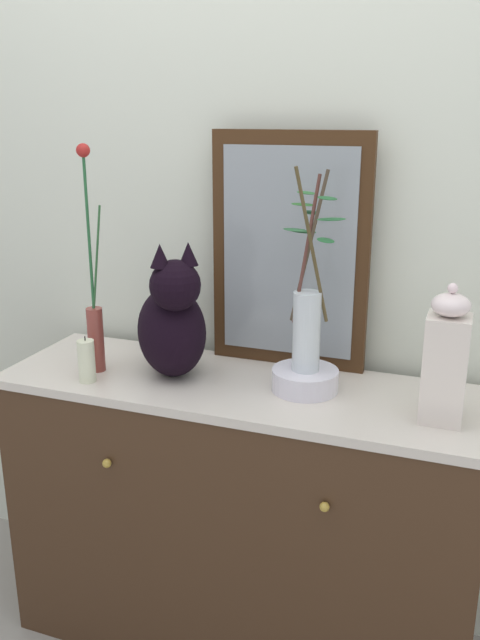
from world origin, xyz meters
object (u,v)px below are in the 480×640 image
sideboard (240,517)px  vase_slim_green (94,314)px  mirror_leaning (289,252)px  cat_sitting (172,323)px  bowl_porcelain (305,380)px  jar_lidded_porcelain (446,360)px  vase_glass_clear (307,316)px  candle_pillar (87,361)px

sideboard → vase_slim_green: vase_slim_green is taller
mirror_leaning → cat_sitting: 0.38m
bowl_porcelain → jar_lidded_porcelain: jar_lidded_porcelain is taller
vase_glass_clear → cat_sitting: bearing=-175.1°
bowl_porcelain → jar_lidded_porcelain: 0.38m
vase_slim_green → cat_sitting: bearing=9.5°
vase_glass_clear → jar_lidded_porcelain: size_ratio=1.56×
vase_glass_clear → jar_lidded_porcelain: bearing=-10.4°
jar_lidded_porcelain → sideboard: bearing=175.1°
vase_glass_clear → candle_pillar: size_ratio=4.06×
vase_slim_green → jar_lidded_porcelain: bearing=0.2°
mirror_leaning → candle_pillar: (-0.47, -0.32, -0.27)m
sideboard → jar_lidded_porcelain: jar_lidded_porcelain is taller
jar_lidded_porcelain → candle_pillar: jar_lidded_porcelain is taller
bowl_porcelain → jar_lidded_porcelain: size_ratio=0.52×
mirror_leaning → cat_sitting: mirror_leaning is taller
vase_glass_clear → vase_slim_green: bearing=-173.4°
mirror_leaning → bowl_porcelain: size_ratio=3.74×
cat_sitting → vase_slim_green: size_ratio=0.67×
bowl_porcelain → vase_glass_clear: bearing=81.6°
sideboard → candle_pillar: candle_pillar is taller
bowl_porcelain → sideboard: bearing=-174.2°
bowl_porcelain → candle_pillar: bearing=-165.5°
sideboard → mirror_leaning: size_ratio=2.02×
cat_sitting → bowl_porcelain: bearing=4.6°
jar_lidded_porcelain → vase_glass_clear: bearing=169.6°
sideboard → candle_pillar: (-0.40, -0.13, 0.48)m
sideboard → cat_sitting: bearing=-176.4°
jar_lidded_porcelain → mirror_leaning: bearing=152.3°
mirror_leaning → candle_pillar: 0.63m
mirror_leaning → vase_slim_green: (-0.49, -0.24, -0.16)m
mirror_leaning → jar_lidded_porcelain: size_ratio=1.96×
vase_slim_green → vase_glass_clear: size_ratio=1.19×
cat_sitting → vase_slim_green: 0.22m
mirror_leaning → vase_glass_clear: mirror_leaning is taller
sideboard → cat_sitting: cat_sitting is taller
mirror_leaning → vase_slim_green: mirror_leaning is taller
sideboard → candle_pillar: bearing=-161.9°
vase_slim_green → bowl_porcelain: (0.59, 0.07, -0.14)m
mirror_leaning → jar_lidded_porcelain: (0.45, -0.24, -0.18)m
vase_slim_green → candle_pillar: 0.14m
mirror_leaning → candle_pillar: size_ratio=5.09×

